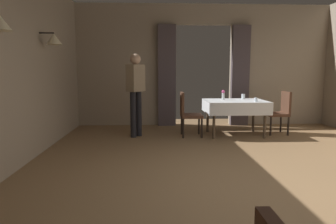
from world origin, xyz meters
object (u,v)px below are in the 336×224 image
at_px(flower_vase_mid, 223,95).
at_px(glass_mid_c, 256,100).
at_px(glass_mid_b, 243,96).
at_px(chair_mid_left, 188,112).
at_px(dining_table_mid, 235,105).
at_px(person_diner_standing_aside, 136,88).
at_px(chair_mid_right, 280,110).

height_order(flower_vase_mid, glass_mid_c, flower_vase_mid).
relative_size(flower_vase_mid, glass_mid_b, 1.84).
bearing_deg(glass_mid_b, chair_mid_left, -164.66).
bearing_deg(dining_table_mid, person_diner_standing_aside, -178.67).
distance_m(dining_table_mid, glass_mid_b, 0.41).
bearing_deg(dining_table_mid, chair_mid_right, 5.06).
bearing_deg(glass_mid_b, flower_vase_mid, -164.07).
distance_m(chair_mid_left, glass_mid_c, 1.42).
bearing_deg(glass_mid_c, chair_mid_right, 27.75).
distance_m(chair_mid_right, chair_mid_left, 2.05).
xyz_separation_m(flower_vase_mid, person_diner_standing_aside, (-1.87, -0.19, 0.16)).
bearing_deg(glass_mid_c, dining_table_mid, 143.23).
bearing_deg(chair_mid_left, flower_vase_mid, 14.98).
relative_size(chair_mid_right, glass_mid_c, 11.24).
distance_m(glass_mid_c, person_diner_standing_aside, 2.48).
bearing_deg(dining_table_mid, glass_mid_b, 48.19).
height_order(chair_mid_left, glass_mid_c, chair_mid_left).
height_order(glass_mid_b, glass_mid_c, glass_mid_b).
xyz_separation_m(dining_table_mid, glass_mid_b, (0.25, 0.28, 0.15)).
bearing_deg(glass_mid_c, flower_vase_mid, 145.08).
distance_m(chair_mid_right, glass_mid_b, 0.85).
xyz_separation_m(dining_table_mid, glass_mid_c, (0.35, -0.26, 0.14)).
xyz_separation_m(chair_mid_right, glass_mid_b, (-0.77, 0.19, 0.29)).
xyz_separation_m(chair_mid_right, chair_mid_left, (-2.05, -0.16, 0.00)).
distance_m(chair_mid_left, person_diner_standing_aside, 1.19).
relative_size(dining_table_mid, chair_mid_right, 1.38).
distance_m(chair_mid_right, flower_vase_mid, 1.30).
distance_m(chair_mid_right, glass_mid_c, 0.81).
height_order(dining_table_mid, flower_vase_mid, flower_vase_mid).
height_order(glass_mid_c, person_diner_standing_aside, person_diner_standing_aside).
bearing_deg(chair_mid_right, glass_mid_b, 166.08).
distance_m(glass_mid_b, glass_mid_c, 0.55).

